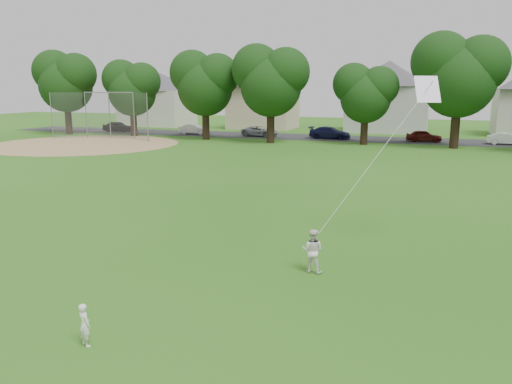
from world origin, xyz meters
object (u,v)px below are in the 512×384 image
(older_boy, at_px, (312,251))
(baseball_backstop, at_px, (107,116))
(toddler, at_px, (84,325))
(kite, at_px, (373,162))

(older_boy, relative_size, baseball_backstop, 0.12)
(older_boy, height_order, baseball_backstop, baseball_backstop)
(toddler, height_order, older_boy, older_boy)
(toddler, bearing_deg, kite, -99.24)
(toddler, distance_m, older_boy, 6.70)
(kite, height_order, baseball_backstop, kite)
(toddler, xyz_separation_m, baseball_backstop, (-26.01, 36.86, 1.94))
(toddler, relative_size, kite, 0.15)
(toddler, height_order, kite, kite)
(toddler, distance_m, baseball_backstop, 45.15)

